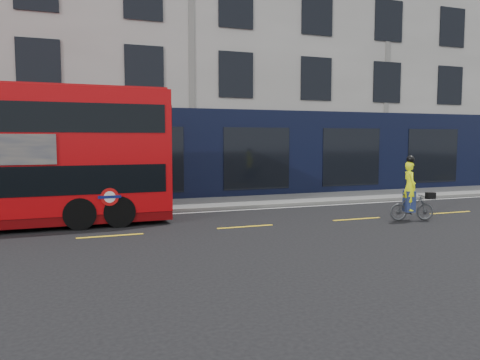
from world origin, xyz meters
TOP-DOWN VIEW (x-y plane):
  - ground at (0.00, 0.00)m, footprint 120.00×120.00m
  - pavement at (0.00, 6.50)m, footprint 60.00×3.00m
  - kerb at (0.00, 5.00)m, footprint 60.00×0.12m
  - building_terrace at (0.00, 12.94)m, footprint 50.00×10.07m
  - road_edge_line at (0.00, 4.70)m, footprint 58.00×0.10m
  - lane_dashes at (0.00, 1.50)m, footprint 58.00×0.12m
  - cyclist at (5.50, 0.66)m, footprint 1.54×0.79m

SIDE VIEW (x-z plane):
  - ground at x=0.00m, z-range 0.00..0.00m
  - road_edge_line at x=0.00m, z-range 0.00..0.01m
  - lane_dashes at x=0.00m, z-range 0.00..0.01m
  - pavement at x=0.00m, z-range 0.00..0.12m
  - kerb at x=0.00m, z-range 0.00..0.13m
  - cyclist at x=5.50m, z-range -0.34..1.81m
  - building_terrace at x=0.00m, z-range -0.01..14.99m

